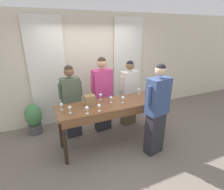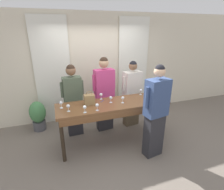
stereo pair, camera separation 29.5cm
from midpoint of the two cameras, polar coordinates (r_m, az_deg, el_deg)
ground_plane at (r=4.05m, az=2.49°, el=-15.08°), size 18.00×18.00×0.00m
wall_back at (r=4.81m, az=-3.75°, el=9.02°), size 12.00×0.06×2.80m
curtain_panel_left at (r=4.60m, az=-16.96°, el=6.93°), size 0.88×0.03×2.69m
curtain_panel_right at (r=5.15m, az=8.51°, el=8.99°), size 0.88×0.03×2.69m
tasting_bar at (r=3.61m, az=2.83°, el=-4.41°), size 2.29×0.69×0.95m
wine_bottle at (r=4.04m, az=14.83°, el=1.19°), size 0.08×0.08×0.33m
handbag at (r=3.50m, az=-5.02°, el=-1.44°), size 0.20×0.14×0.28m
wine_glass_front_left at (r=3.56m, az=1.97°, el=-1.02°), size 0.07×0.07×0.14m
wine_glass_front_mid at (r=3.16m, az=-6.27°, el=-4.12°), size 0.07×0.07×0.14m
wine_glass_front_right at (r=3.57m, az=5.91°, el=-1.10°), size 0.07×0.07×0.14m
wine_glass_center_left at (r=3.42m, az=-14.00°, el=-2.65°), size 0.07×0.07×0.14m
wine_glass_center_mid at (r=3.25m, az=-11.61°, el=-3.71°), size 0.07×0.07×0.14m
wine_glass_center_right at (r=3.22m, az=-2.27°, el=-3.48°), size 0.07×0.07×0.14m
wine_glass_back_left at (r=3.74m, az=-1.35°, el=0.03°), size 0.07×0.07×0.14m
wine_glass_back_mid at (r=4.08m, az=11.46°, el=1.42°), size 0.07×0.07×0.14m
pen at (r=3.66m, az=-0.95°, el=-2.07°), size 0.10×0.09×0.01m
guest_olive_jacket at (r=3.99m, az=-10.50°, el=-1.57°), size 0.51×0.23×1.68m
guest_pink_top at (r=4.12m, az=-0.48°, el=0.28°), size 0.57×0.27×1.80m
guest_cream_sweater at (r=4.42m, az=8.40°, el=0.38°), size 0.55×0.30×1.68m
host_pouring at (r=3.37m, az=16.54°, el=-5.51°), size 0.54×0.31×1.82m
potted_plant at (r=4.60m, az=-21.35°, el=-6.14°), size 0.38×0.38×0.75m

